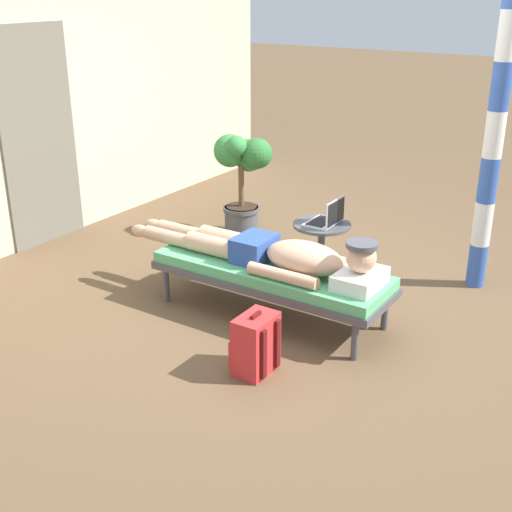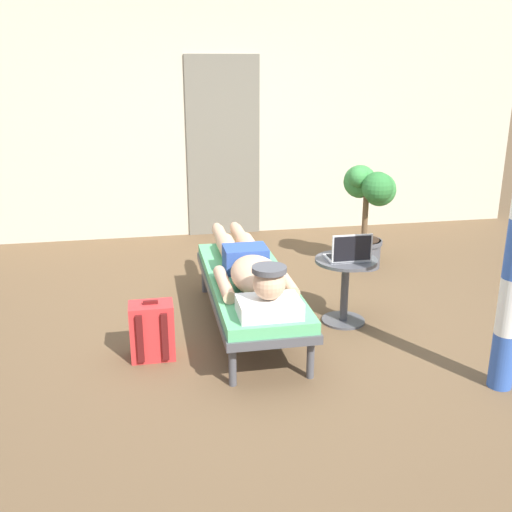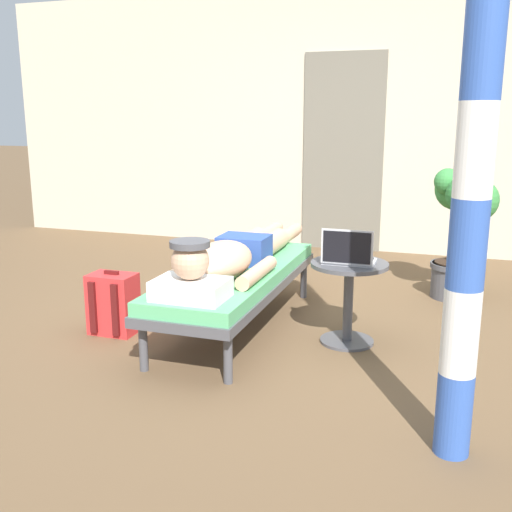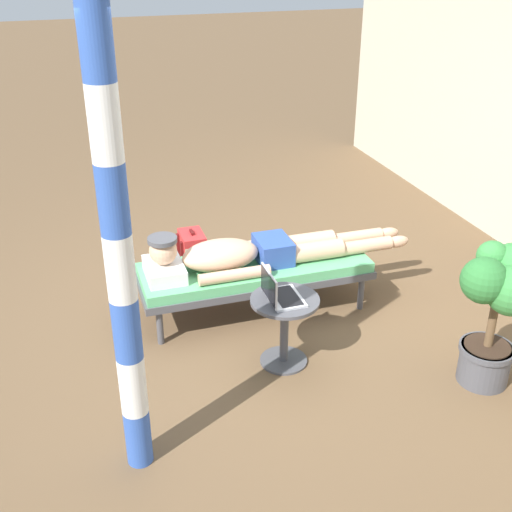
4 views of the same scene
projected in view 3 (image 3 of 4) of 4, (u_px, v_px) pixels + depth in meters
ground_plane at (263, 335)px, 3.94m from camera, size 40.00×40.00×0.00m
house_wall_back at (328, 121)px, 6.33m from camera, size 7.60×0.20×2.70m
house_door_panel at (343, 153)px, 6.25m from camera, size 0.84×0.03×2.04m
lounge_chair at (237, 279)px, 3.99m from camera, size 0.61×1.84×0.42m
person_reclining at (234, 255)px, 3.90m from camera, size 0.53×2.17×0.33m
side_table at (349, 288)px, 3.73m from camera, size 0.48×0.48×0.52m
laptop at (348, 255)px, 3.63m from camera, size 0.31×0.24×0.23m
backpack at (114, 304)px, 3.94m from camera, size 0.30×0.26×0.42m
potted_plant at (461, 218)px, 4.59m from camera, size 0.48×0.58×1.02m
porch_post at (475, 150)px, 2.27m from camera, size 0.15×0.15×2.56m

